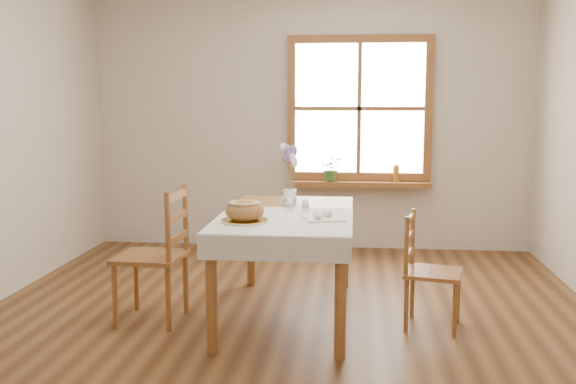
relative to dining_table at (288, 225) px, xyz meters
name	(u,v)px	position (x,y,z in m)	size (l,w,h in m)	color
ground	(283,330)	(0.00, -0.30, -0.66)	(5.00, 5.00, 0.00)	brown
room_walls	(283,74)	(0.00, -0.30, 1.04)	(4.60, 5.10, 2.65)	beige
window	(359,109)	(0.50, 2.17, 0.79)	(1.46, 0.08, 1.46)	#96592E
window_sill	(358,184)	(0.50, 2.10, 0.03)	(1.46, 0.20, 0.05)	#96592E
dining_table	(288,225)	(0.00, 0.00, 0.00)	(0.90, 1.60, 0.75)	#96592E
table_linen	(283,220)	(0.00, -0.30, 0.09)	(0.91, 0.99, 0.01)	white
chair_left	(150,255)	(-0.94, -0.20, -0.19)	(0.44, 0.46, 0.95)	#96592E
chair_right	(434,271)	(1.01, -0.13, -0.27)	(0.37, 0.38, 0.79)	#96592E
bread_plate	(245,221)	(-0.24, -0.41, 0.10)	(0.29, 0.29, 0.02)	white
bread_loaf	(245,209)	(-0.24, -0.41, 0.18)	(0.25, 0.25, 0.14)	#AC7C3D
egg_napkin	(324,219)	(0.27, -0.28, 0.10)	(0.24, 0.21, 0.01)	white
eggs	(324,215)	(0.27, -0.28, 0.13)	(0.19, 0.17, 0.04)	silver
salt_shaker	(290,205)	(0.01, 0.03, 0.14)	(0.05, 0.05, 0.09)	white
pepper_shaker	(305,205)	(0.12, 0.02, 0.14)	(0.05, 0.05, 0.09)	white
flower_vase	(290,198)	(-0.02, 0.32, 0.14)	(0.10, 0.10, 0.11)	white
lavender_bouquet	(290,168)	(-0.02, 0.32, 0.37)	(0.18, 0.18, 0.34)	#695495
potted_plant	(332,172)	(0.23, 2.10, 0.15)	(0.22, 0.25, 0.19)	#336B2B
amber_bottle	(396,173)	(0.88, 2.10, 0.14)	(0.06, 0.06, 0.18)	#B17420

